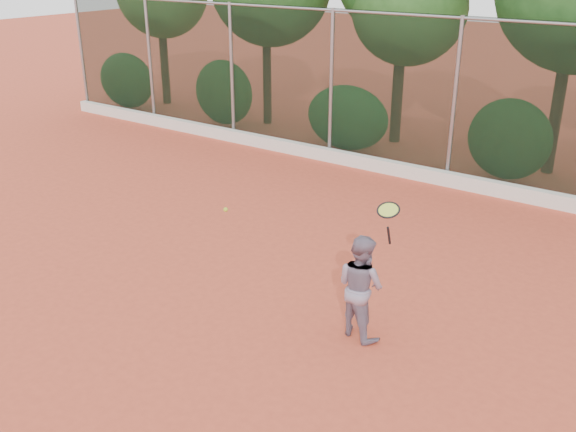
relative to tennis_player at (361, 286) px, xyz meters
The scene contains 6 objects.
ground 1.68m from the tennis_player, 153.53° to the right, with size 80.00×80.00×0.00m, color #CA4A2F.
concrete_curb 6.31m from the tennis_player, 102.55° to the left, with size 24.00×0.20×0.30m, color silver.
tennis_player is the anchor object (origin of this frame).
chainlink_fence 6.57m from the tennis_player, 102.20° to the left, with size 24.09×0.09×3.50m.
tennis_racket 1.22m from the tennis_player, 17.48° to the right, with size 0.31×0.29×0.55m.
tennis_ball_in_flight 2.25m from the tennis_player, behind, with size 0.07×0.07×0.07m.
Camera 1 is at (4.78, -5.78, 4.71)m, focal length 40.00 mm.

